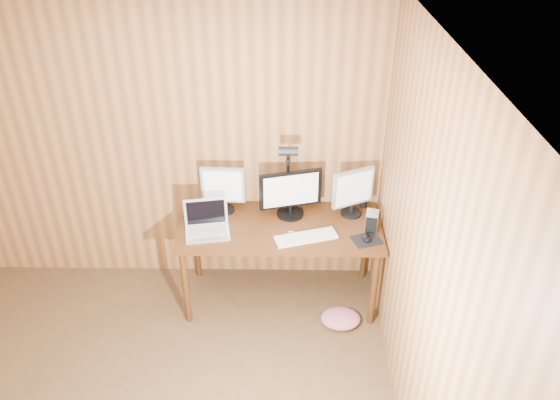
{
  "coord_description": "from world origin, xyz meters",
  "views": [
    {
      "loc": [
        0.98,
        -1.93,
        3.21
      ],
      "look_at": [
        0.93,
        1.58,
        1.02
      ],
      "focal_mm": 35.0,
      "sensor_mm": 36.0,
      "label": 1
    }
  ],
  "objects_px": {
    "phone": "(291,235)",
    "desk_lamp": "(288,167)",
    "monitor_right": "(353,191)",
    "desk": "(280,233)",
    "mouse": "(367,238)",
    "speaker": "(364,200)",
    "hard_drive": "(372,221)",
    "monitor_center": "(291,193)",
    "laptop": "(207,224)",
    "monitor_left": "(223,189)",
    "keyboard": "(306,237)"
  },
  "relations": [
    {
      "from": "keyboard",
      "to": "desk_lamp",
      "type": "xyz_separation_m",
      "value": [
        -0.14,
        0.4,
        0.39
      ]
    },
    {
      "from": "monitor_right",
      "to": "keyboard",
      "type": "xyz_separation_m",
      "value": [
        -0.38,
        -0.34,
        -0.21
      ]
    },
    {
      "from": "desk",
      "to": "laptop",
      "type": "xyz_separation_m",
      "value": [
        -0.57,
        -0.15,
        0.18
      ]
    },
    {
      "from": "monitor_center",
      "to": "keyboard",
      "type": "xyz_separation_m",
      "value": [
        0.12,
        -0.33,
        -0.19
      ]
    },
    {
      "from": "monitor_right",
      "to": "phone",
      "type": "distance_m",
      "value": 0.62
    },
    {
      "from": "hard_drive",
      "to": "phone",
      "type": "bearing_deg",
      "value": -158.66
    },
    {
      "from": "monitor_left",
      "to": "laptop",
      "type": "height_order",
      "value": "monitor_left"
    },
    {
      "from": "mouse",
      "to": "hard_drive",
      "type": "xyz_separation_m",
      "value": [
        0.05,
        0.15,
        0.05
      ]
    },
    {
      "from": "desk",
      "to": "speaker",
      "type": "height_order",
      "value": "speaker"
    },
    {
      "from": "monitor_right",
      "to": "desk",
      "type": "bearing_deg",
      "value": 164.26
    },
    {
      "from": "mouse",
      "to": "laptop",
      "type": "bearing_deg",
      "value": 146.47
    },
    {
      "from": "mouse",
      "to": "speaker",
      "type": "distance_m",
      "value": 0.48
    },
    {
      "from": "monitor_right",
      "to": "phone",
      "type": "relative_size",
      "value": 4.49
    },
    {
      "from": "desk",
      "to": "monitor_center",
      "type": "distance_m",
      "value": 0.35
    },
    {
      "from": "monitor_left",
      "to": "desk_lamp",
      "type": "height_order",
      "value": "desk_lamp"
    },
    {
      "from": "laptop",
      "to": "monitor_center",
      "type": "bearing_deg",
      "value": 9.57
    },
    {
      "from": "desk",
      "to": "monitor_right",
      "type": "distance_m",
      "value": 0.68
    },
    {
      "from": "laptop",
      "to": "desk_lamp",
      "type": "height_order",
      "value": "desk_lamp"
    },
    {
      "from": "keyboard",
      "to": "desk_lamp",
      "type": "height_order",
      "value": "desk_lamp"
    },
    {
      "from": "desk",
      "to": "mouse",
      "type": "bearing_deg",
      "value": -21.32
    },
    {
      "from": "monitor_center",
      "to": "hard_drive",
      "type": "relative_size",
      "value": 3.27
    },
    {
      "from": "monitor_right",
      "to": "mouse",
      "type": "height_order",
      "value": "monitor_right"
    },
    {
      "from": "laptop",
      "to": "desk",
      "type": "bearing_deg",
      "value": 4.36
    },
    {
      "from": "hard_drive",
      "to": "monitor_right",
      "type": "bearing_deg",
      "value": 135.34
    },
    {
      "from": "monitor_center",
      "to": "hard_drive",
      "type": "bearing_deg",
      "value": -31.84
    },
    {
      "from": "desk",
      "to": "phone",
      "type": "xyz_separation_m",
      "value": [
        0.08,
        -0.21,
        0.13
      ]
    },
    {
      "from": "monitor_right",
      "to": "speaker",
      "type": "distance_m",
      "value": 0.22
    },
    {
      "from": "hard_drive",
      "to": "phone",
      "type": "height_order",
      "value": "hard_drive"
    },
    {
      "from": "desk",
      "to": "speaker",
      "type": "relative_size",
      "value": 12.12
    },
    {
      "from": "monitor_center",
      "to": "desk_lamp",
      "type": "xyz_separation_m",
      "value": [
        -0.02,
        0.07,
        0.2
      ]
    },
    {
      "from": "keyboard",
      "to": "monitor_center",
      "type": "bearing_deg",
      "value": 93.37
    },
    {
      "from": "speaker",
      "to": "monitor_right",
      "type": "bearing_deg",
      "value": -134.17
    },
    {
      "from": "keyboard",
      "to": "hard_drive",
      "type": "relative_size",
      "value": 3.27
    },
    {
      "from": "hard_drive",
      "to": "desk_lamp",
      "type": "relative_size",
      "value": 0.23
    },
    {
      "from": "phone",
      "to": "desk",
      "type": "bearing_deg",
      "value": 112.74
    },
    {
      "from": "monitor_left",
      "to": "desk_lamp",
      "type": "distance_m",
      "value": 0.56
    },
    {
      "from": "monitor_center",
      "to": "mouse",
      "type": "distance_m",
      "value": 0.7
    },
    {
      "from": "monitor_left",
      "to": "speaker",
      "type": "distance_m",
      "value": 1.17
    },
    {
      "from": "monitor_left",
      "to": "laptop",
      "type": "bearing_deg",
      "value": -108.09
    },
    {
      "from": "mouse",
      "to": "phone",
      "type": "height_order",
      "value": "mouse"
    },
    {
      "from": "monitor_left",
      "to": "speaker",
      "type": "height_order",
      "value": "monitor_left"
    },
    {
      "from": "hard_drive",
      "to": "speaker",
      "type": "distance_m",
      "value": 0.33
    },
    {
      "from": "monitor_center",
      "to": "desk_lamp",
      "type": "height_order",
      "value": "desk_lamp"
    },
    {
      "from": "desk",
      "to": "hard_drive",
      "type": "xyz_separation_m",
      "value": [
        0.71,
        -0.11,
        0.2
      ]
    },
    {
      "from": "hard_drive",
      "to": "speaker",
      "type": "bearing_deg",
      "value": 106.62
    },
    {
      "from": "monitor_left",
      "to": "hard_drive",
      "type": "distance_m",
      "value": 1.21
    },
    {
      "from": "desk",
      "to": "monitor_left",
      "type": "bearing_deg",
      "value": 163.82
    },
    {
      "from": "hard_drive",
      "to": "monitor_left",
      "type": "bearing_deg",
      "value": -179.28
    },
    {
      "from": "phone",
      "to": "desk_lamp",
      "type": "relative_size",
      "value": 0.14
    },
    {
      "from": "monitor_center",
      "to": "keyboard",
      "type": "height_order",
      "value": "monitor_center"
    }
  ]
}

